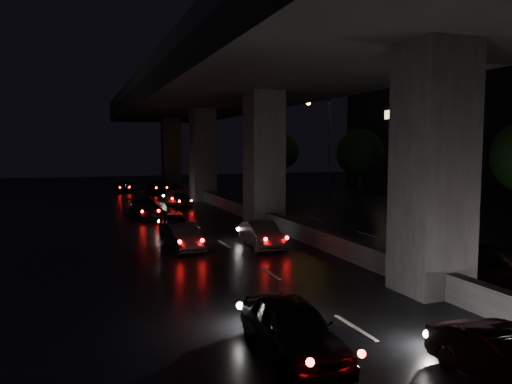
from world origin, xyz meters
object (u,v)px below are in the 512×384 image
viaduct (264,85)px  car_0 (293,329)px  car_1 (508,362)px  streetlight_far (324,137)px

viaduct → car_0: 20.65m
car_0 → car_1: (3.29, -2.82, -0.09)m
viaduct → car_1: viaduct is taller
viaduct → streetlight_far: 17.22m
viaduct → car_0: viaduct is taller
viaduct → car_1: (-3.01, -20.92, -7.77)m
streetlight_far → viaduct: bearing=-130.2°
streetlight_far → car_0: 35.92m
streetlight_far → car_1: streetlight_far is taller
viaduct → car_0: (-6.29, -18.10, -7.69)m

